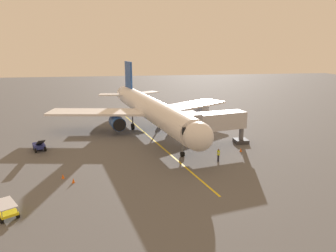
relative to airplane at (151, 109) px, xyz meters
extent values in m
plane|color=#565659|center=(0.40, 0.42, -4.00)|extent=(220.00, 220.00, 0.00)
cube|color=yellow|center=(-0.06, 6.28, -4.00)|extent=(8.51, 39.18, 0.01)
cylinder|color=white|center=(-0.06, 0.28, 0.10)|extent=(10.75, 34.05, 3.80)
ellipsoid|color=white|center=(-3.82, 18.08, 0.10)|extent=(4.36, 4.66, 3.61)
cone|color=white|center=(3.77, -17.82, 0.10)|extent=(3.97, 3.64, 3.42)
cube|color=black|center=(-3.53, 16.71, 0.65)|extent=(3.49, 2.23, 0.90)
cube|color=white|center=(-7.63, -5.13, -0.50)|extent=(17.05, 13.83, 0.36)
cylinder|color=#1E479E|center=(-5.53, -1.90, -2.00)|extent=(2.95, 3.80, 2.30)
cylinder|color=black|center=(-5.89, -0.19, -2.00)|extent=(2.10, 0.63, 2.10)
cube|color=white|center=(9.05, -1.60, -0.50)|extent=(17.70, 8.10, 0.36)
cylinder|color=#1E479E|center=(5.82, 0.50, -2.00)|extent=(2.95, 3.80, 2.30)
cylinder|color=black|center=(5.46, 2.21, -2.00)|extent=(2.10, 0.63, 2.10)
cube|color=#1E479E|center=(3.15, -14.89, 3.90)|extent=(1.34, 4.77, 7.20)
cube|color=white|center=(-0.05, -15.26, 0.70)|extent=(6.74, 5.27, 0.24)
cube|color=white|center=(6.22, -13.93, 0.70)|extent=(6.62, 3.06, 0.24)
cylinder|color=slate|center=(-2.85, 13.48, -2.27)|extent=(0.24, 0.24, 2.77)
cylinder|color=black|center=(-2.85, 13.48, -3.65)|extent=(0.59, 0.78, 0.70)
cylinder|color=slate|center=(-1.98, -3.20, -2.07)|extent=(0.24, 0.24, 2.77)
cylinder|color=black|center=(-1.98, -3.20, -3.45)|extent=(0.67, 1.17, 1.10)
cylinder|color=slate|center=(3.11, -2.12, -2.07)|extent=(0.24, 0.24, 2.77)
cylinder|color=black|center=(3.11, -2.12, -3.45)|extent=(0.67, 1.17, 1.10)
cube|color=#B7B7BC|center=(-8.69, 9.69, -0.10)|extent=(9.34, 4.40, 2.50)
cube|color=gray|center=(-4.29, 10.62, -0.10)|extent=(3.40, 3.71, 3.00)
cylinder|color=slate|center=(-13.10, 8.76, -2.05)|extent=(0.70, 0.70, 3.90)
cube|color=#333338|center=(-13.10, 8.76, -3.70)|extent=(2.00, 2.00, 0.60)
cylinder|color=#23232D|center=(-7.09, 16.08, -3.56)|extent=(0.26, 0.26, 0.88)
cube|color=#D8EA19|center=(-7.09, 16.08, -2.82)|extent=(0.26, 0.40, 0.60)
cube|color=silver|center=(-7.09, 16.08, -2.82)|extent=(0.28, 0.42, 0.10)
sphere|color=brown|center=(-7.09, 16.08, -2.40)|extent=(0.22, 0.22, 0.22)
cylinder|color=#23232D|center=(6.85, -6.09, -3.56)|extent=(0.26, 0.26, 0.88)
cube|color=#D8EA19|center=(6.85, -6.09, -2.82)|extent=(0.29, 0.41, 0.60)
cube|color=silver|center=(6.85, -6.09, -2.82)|extent=(0.31, 0.43, 0.10)
sphere|color=#9E7051|center=(6.85, -6.09, -2.40)|extent=(0.22, 0.22, 0.22)
cube|color=yellow|center=(15.66, 26.42, -3.44)|extent=(2.56, 2.95, 0.24)
cube|color=silver|center=(15.66, 26.42, -2.77)|extent=(2.56, 2.95, 0.08)
cylinder|color=slate|center=(14.50, 27.11, -3.04)|extent=(0.06, 0.06, 0.55)
cylinder|color=slate|center=(15.56, 27.77, -3.04)|extent=(0.06, 0.06, 0.55)
cylinder|color=slate|center=(15.76, 25.07, -3.04)|extent=(0.06, 0.06, 0.55)
cylinder|color=black|center=(14.61, 26.89, -3.78)|extent=(0.44, 0.51, 0.44)
cylinder|color=black|center=(15.71, 27.57, -3.78)|extent=(0.44, 0.51, 0.44)
cylinder|color=black|center=(15.60, 25.27, -3.78)|extent=(0.44, 0.51, 0.44)
cube|color=#9E9EA3|center=(-11.80, -6.96, -2.98)|extent=(2.47, 2.38, 1.20)
cube|color=black|center=(-12.12, -6.33, -2.78)|extent=(1.58, 0.92, 0.70)
cube|color=silver|center=(-10.90, -8.69, -2.48)|extent=(3.43, 4.12, 2.20)
cylinder|color=black|center=(-12.49, -7.03, -3.58)|extent=(0.61, 0.86, 0.84)
cylinder|color=black|center=(-11.33, -6.43, -3.58)|extent=(0.61, 0.86, 0.84)
cylinder|color=black|center=(-11.01, -9.87, -3.58)|extent=(0.61, 0.86, 0.84)
cylinder|color=black|center=(-9.86, -9.27, -3.58)|extent=(0.61, 0.86, 0.84)
cube|color=#2D3899|center=(17.14, 7.40, -3.38)|extent=(2.19, 2.59, 0.60)
cube|color=black|center=(16.56, 8.89, -2.48)|extent=(2.18, 3.83, 1.61)
cylinder|color=black|center=(16.12, 8.24, -3.68)|extent=(0.46, 0.69, 0.64)
cylinder|color=black|center=(17.33, 8.70, -3.68)|extent=(0.46, 0.69, 0.64)
cylinder|color=black|center=(16.65, 6.84, -3.68)|extent=(0.46, 0.69, 0.64)
cylinder|color=black|center=(17.87, 7.30, -3.68)|extent=(0.46, 0.69, 0.64)
cone|color=#F2590F|center=(12.08, 18.62, -3.73)|extent=(0.32, 0.32, 0.55)
cone|color=#F2590F|center=(-11.49, 12.77, -3.73)|extent=(0.32, 0.32, 0.55)
cone|color=#F2590F|center=(10.76, 20.03, -3.73)|extent=(0.32, 0.32, 0.55)
camera|label=1|loc=(5.54, 53.66, 10.63)|focal=33.94mm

